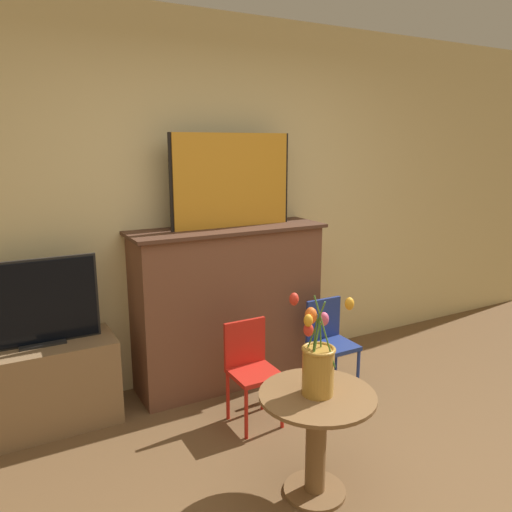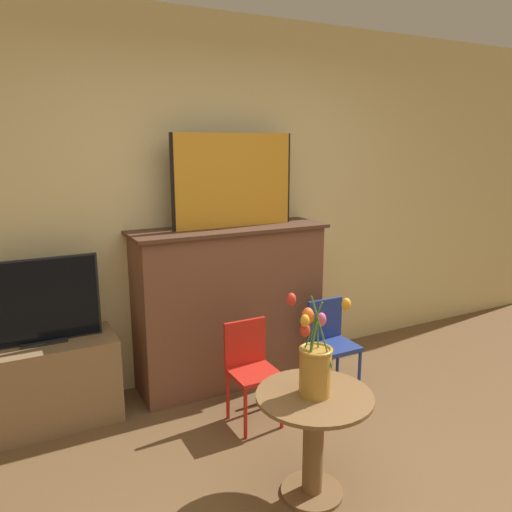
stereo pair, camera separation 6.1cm
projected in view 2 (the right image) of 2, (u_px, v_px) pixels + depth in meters
name	position (u px, v px, depth m)	size (l,w,h in m)	color
wall_back	(203.00, 203.00, 3.73)	(8.00, 0.06, 2.70)	beige
fireplace_mantel	(230.00, 304.00, 3.74)	(1.45, 0.45, 1.20)	brown
painting	(234.00, 181.00, 3.56)	(0.93, 0.03, 0.66)	black
tv_stand	(48.00, 383.00, 3.21)	(0.86, 0.42, 0.56)	olive
tv_monitor	(40.00, 302.00, 3.09)	(0.72, 0.12, 0.55)	black
chair_red	(251.00, 365.00, 3.23)	(0.29, 0.29, 0.67)	red
chair_blue	(331.00, 339.00, 3.66)	(0.29, 0.29, 0.67)	navy
side_table	(314.00, 430.00, 2.53)	(0.59, 0.59, 0.57)	brown
vase_tulips	(315.00, 363.00, 2.45)	(0.21, 0.28, 0.53)	#B78433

